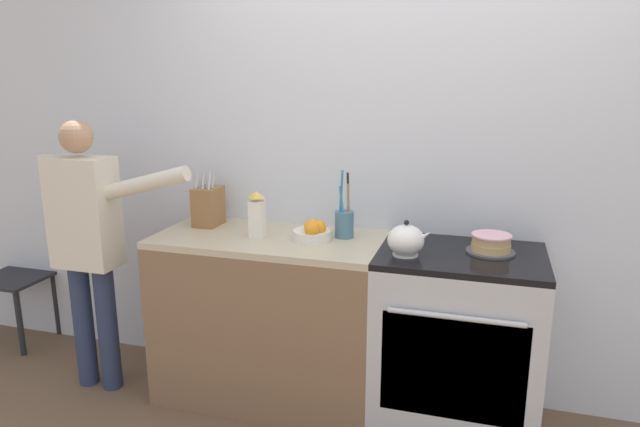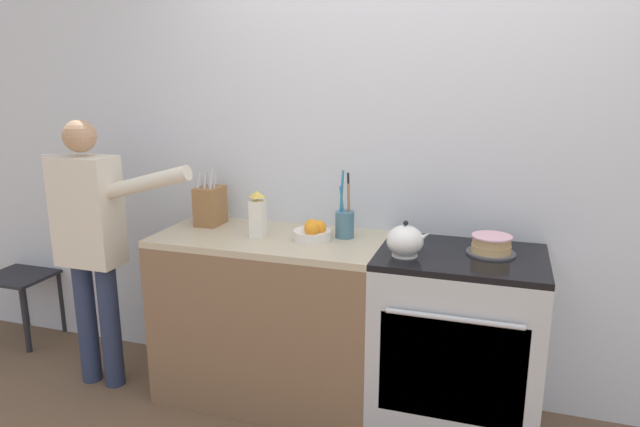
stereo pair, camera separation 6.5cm
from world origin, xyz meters
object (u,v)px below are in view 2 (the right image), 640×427
object	(u,v)px
utensil_crock	(345,222)
milk_carton	(258,215)
person_baker	(91,234)
stove_range	(456,344)
fruit_bowl	(313,231)
layer_cake	(491,245)
dining_chair	(30,264)
knife_block	(210,205)
tea_kettle	(406,241)

from	to	relation	value
utensil_crock	milk_carton	size ratio (longest dim) A/B	1.42
person_baker	stove_range	bearing A→B (deg)	0.54
fruit_bowl	milk_carton	xyz separation A→B (m)	(-0.29, -0.03, 0.07)
utensil_crock	fruit_bowl	size ratio (longest dim) A/B	1.81
layer_cake	fruit_bowl	size ratio (longest dim) A/B	1.19
dining_chair	layer_cake	bearing A→B (deg)	-4.77
stove_range	milk_carton	size ratio (longest dim) A/B	3.77
layer_cake	knife_block	world-z (taller)	knife_block
stove_range	tea_kettle	xyz separation A→B (m)	(-0.25, -0.11, 0.53)
layer_cake	tea_kettle	distance (m)	0.41
knife_block	person_baker	xyz separation A→B (m)	(-0.58, -0.30, -0.14)
person_baker	layer_cake	bearing A→B (deg)	1.54
tea_kettle	fruit_bowl	size ratio (longest dim) A/B	1.09
layer_cake	tea_kettle	size ratio (longest dim) A/B	1.09
stove_range	knife_block	size ratio (longest dim) A/B	2.97
knife_block	utensil_crock	size ratio (longest dim) A/B	0.90
knife_block	fruit_bowl	size ratio (longest dim) A/B	1.62
tea_kettle	knife_block	world-z (taller)	knife_block
utensil_crock	fruit_bowl	bearing A→B (deg)	-142.84
stove_range	person_baker	size ratio (longest dim) A/B	0.61
layer_cake	dining_chair	distance (m)	3.00
stove_range	tea_kettle	distance (m)	0.60
tea_kettle	utensil_crock	bearing A→B (deg)	149.20
tea_kettle	person_baker	bearing A→B (deg)	-177.69
tea_kettle	utensil_crock	world-z (taller)	utensil_crock
knife_block	utensil_crock	world-z (taller)	utensil_crock
layer_cake	milk_carton	bearing A→B (deg)	-176.01
layer_cake	knife_block	xyz separation A→B (m)	(-1.51, 0.07, 0.07)
tea_kettle	knife_block	xyz separation A→B (m)	(-1.13, 0.23, 0.04)
knife_block	fruit_bowl	world-z (taller)	knife_block
stove_range	person_baker	xyz separation A→B (m)	(-1.96, -0.18, 0.44)
milk_carton	person_baker	world-z (taller)	person_baker
fruit_bowl	dining_chair	xyz separation A→B (m)	(-2.09, 0.23, -0.48)
milk_carton	tea_kettle	bearing A→B (deg)	-5.44
stove_range	utensil_crock	distance (m)	0.81
tea_kettle	milk_carton	xyz separation A→B (m)	(-0.78, 0.07, 0.04)
stove_range	dining_chair	world-z (taller)	stove_range
utensil_crock	fruit_bowl	world-z (taller)	utensil_crock
milk_carton	person_baker	distance (m)	0.95
tea_kettle	layer_cake	bearing A→B (deg)	22.21
tea_kettle	dining_chair	world-z (taller)	tea_kettle
tea_kettle	dining_chair	bearing A→B (deg)	172.63
tea_kettle	fruit_bowl	world-z (taller)	tea_kettle
layer_cake	milk_carton	world-z (taller)	milk_carton
stove_range	dining_chair	bearing A→B (deg)	175.41
utensil_crock	person_baker	world-z (taller)	person_baker
knife_block	fruit_bowl	xyz separation A→B (m)	(0.65, -0.12, -0.06)
milk_carton	utensil_crock	bearing A→B (deg)	17.48
stove_range	layer_cake	size ratio (longest dim) A/B	4.05
fruit_bowl	dining_chair	world-z (taller)	fruit_bowl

